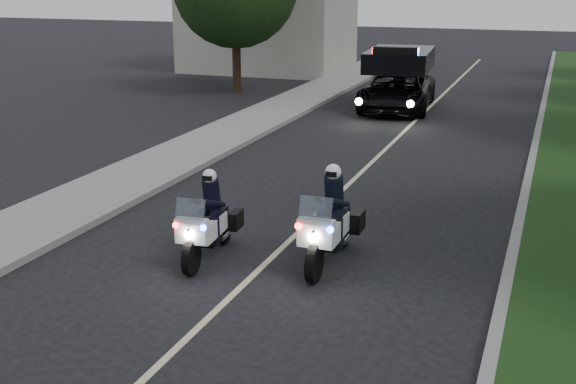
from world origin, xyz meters
name	(u,v)px	position (x,y,z in m)	size (l,w,h in m)	color
ground	(248,280)	(0.00, 0.00, 0.00)	(120.00, 120.00, 0.00)	black
curb_right	(532,160)	(4.10, 10.00, 0.07)	(0.20, 60.00, 0.15)	gray
grass_verge	(559,162)	(4.80, 10.00, 0.08)	(1.20, 60.00, 0.16)	#193814
curb_left	(254,138)	(-4.10, 10.00, 0.07)	(0.20, 60.00, 0.15)	gray
sidewalk_left	(222,135)	(-5.20, 10.00, 0.08)	(2.00, 60.00, 0.16)	gray
building_far	(268,2)	(-10.00, 26.00, 3.50)	(8.00, 6.00, 7.00)	#A8A396
lane_marking	(384,150)	(0.00, 10.00, 0.00)	(0.12, 50.00, 0.01)	#BFB78C
police_moto_left	(209,257)	(-1.07, 0.70, 0.00)	(0.67, 1.92, 1.63)	silver
police_moto_right	(329,263)	(1.05, 1.21, 0.00)	(0.74, 2.11, 1.79)	silver
police_suv	(397,109)	(-1.10, 16.77, 0.00)	(2.47, 5.34, 2.59)	black
bicycle	(401,89)	(-2.00, 21.83, 0.00)	(0.64, 1.85, 0.97)	black
cyclist	(401,89)	(-2.00, 21.83, 0.00)	(0.64, 0.43, 1.77)	black
tree_left_near	(237,93)	(-8.41, 18.34, 0.00)	(5.25, 5.25, 8.75)	#193812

